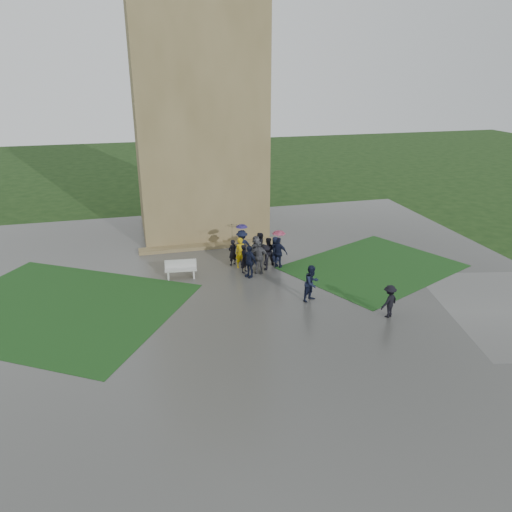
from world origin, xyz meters
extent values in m
plane|color=black|center=(0.00, 0.00, 0.00)|extent=(120.00, 120.00, 0.00)
cube|color=#393937|center=(0.00, 2.00, 0.01)|extent=(34.00, 34.00, 0.02)
cube|color=#133613|center=(-8.50, 4.00, 0.03)|extent=(14.10, 13.46, 0.01)
cube|color=#133613|center=(8.50, 5.00, 0.03)|extent=(11.12, 10.15, 0.01)
cube|color=brown|center=(0.00, 15.00, 9.00)|extent=(8.00, 8.00, 18.00)
cube|color=brown|center=(0.00, 10.60, 0.13)|extent=(9.00, 0.80, 0.22)
cube|color=#AFB0AB|center=(-2.39, 6.13, 0.52)|extent=(1.75, 0.68, 0.07)
cube|color=#AFB0AB|center=(-3.08, 6.20, 0.26)|extent=(0.14, 0.46, 0.48)
cube|color=#AFB0AB|center=(-1.71, 6.06, 0.26)|extent=(0.14, 0.46, 0.48)
cube|color=#AFB0AB|center=(-2.37, 6.38, 0.78)|extent=(1.71, 0.23, 0.46)
imported|color=black|center=(2.70, 6.87, 0.84)|extent=(0.84, 0.53, 1.65)
imported|color=black|center=(3.28, 7.30, 0.78)|extent=(0.86, 0.89, 1.51)
imported|color=black|center=(2.63, 8.35, 0.76)|extent=(0.66, 0.82, 1.49)
imported|color=#47474C|center=(2.18, 7.52, 0.82)|extent=(1.47, 1.35, 1.59)
imported|color=black|center=(1.40, 7.86, 0.96)|extent=(1.29, 0.77, 1.88)
imported|color=black|center=(0.73, 7.37, 0.78)|extent=(0.66, 0.59, 1.53)
imported|color=#C49E0B|center=(1.11, 6.88, 0.90)|extent=(0.66, 0.46, 1.76)
imported|color=black|center=(1.14, 6.11, 0.83)|extent=(0.68, 0.70, 1.62)
imported|color=black|center=(1.25, 5.41, 0.92)|extent=(1.06, 1.22, 1.80)
imported|color=#47474C|center=(1.88, 5.81, 0.96)|extent=(1.24, 0.93, 1.87)
imported|color=black|center=(2.38, 6.18, 0.75)|extent=(0.79, 1.05, 1.46)
imported|color=black|center=(3.18, 6.30, 0.92)|extent=(1.20, 1.12, 1.80)
imported|color=#D55881|center=(3.18, 6.30, 1.94)|extent=(0.73, 0.73, 0.64)
imported|color=#47399D|center=(1.40, 7.86, 2.00)|extent=(0.66, 0.66, 0.58)
imported|color=black|center=(0.73, 7.37, 2.08)|extent=(0.89, 0.89, 0.81)
imported|color=black|center=(3.50, 1.79, 0.94)|extent=(1.03, 0.89, 1.84)
imported|color=black|center=(6.34, -0.69, 0.80)|extent=(1.13, 0.90, 1.56)
camera|label=1|loc=(-4.67, -19.03, 10.85)|focal=35.00mm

